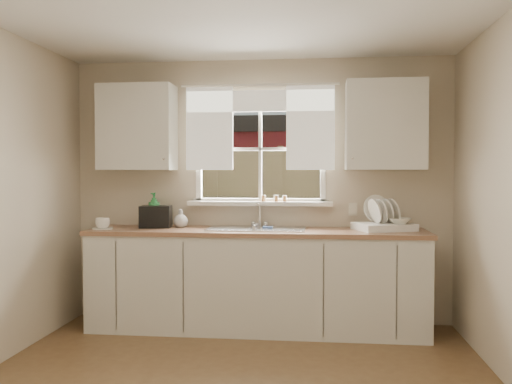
# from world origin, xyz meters

# --- Properties ---
(room_walls) EXTENTS (3.62, 4.02, 2.50)m
(room_walls) POSITION_xyz_m (0.00, -0.07, 1.24)
(room_walls) COLOR beige
(room_walls) RESTS_ON ground
(window) EXTENTS (1.38, 0.16, 1.06)m
(window) POSITION_xyz_m (0.00, 2.00, 1.49)
(window) COLOR white
(window) RESTS_ON room_walls
(curtains) EXTENTS (1.50, 0.03, 0.81)m
(curtains) POSITION_xyz_m (0.00, 1.95, 1.93)
(curtains) COLOR white
(curtains) RESTS_ON room_walls
(base_cabinets) EXTENTS (3.00, 0.62, 0.87)m
(base_cabinets) POSITION_xyz_m (0.00, 1.68, 0.43)
(base_cabinets) COLOR silver
(base_cabinets) RESTS_ON ground
(countertop) EXTENTS (3.04, 0.65, 0.04)m
(countertop) POSITION_xyz_m (0.00, 1.68, 0.89)
(countertop) COLOR #8C6146
(countertop) RESTS_ON base_cabinets
(upper_cabinet_left) EXTENTS (0.70, 0.33, 0.80)m
(upper_cabinet_left) POSITION_xyz_m (-1.15, 1.82, 1.85)
(upper_cabinet_left) COLOR silver
(upper_cabinet_left) RESTS_ON room_walls
(upper_cabinet_right) EXTENTS (0.70, 0.33, 0.80)m
(upper_cabinet_right) POSITION_xyz_m (1.15, 1.82, 1.85)
(upper_cabinet_right) COLOR silver
(upper_cabinet_right) RESTS_ON room_walls
(wall_outlet) EXTENTS (0.08, 0.01, 0.12)m
(wall_outlet) POSITION_xyz_m (0.88, 1.99, 1.08)
(wall_outlet) COLOR beige
(wall_outlet) RESTS_ON room_walls
(sill_jars) EXTENTS (0.24, 0.04, 0.06)m
(sill_jars) POSITION_xyz_m (0.15, 1.94, 1.18)
(sill_jars) COLOR brown
(sill_jars) RESTS_ON window
(backyard) EXTENTS (20.00, 10.00, 6.13)m
(backyard) POSITION_xyz_m (0.58, 8.42, 3.46)
(backyard) COLOR #335421
(backyard) RESTS_ON ground
(sink) EXTENTS (0.88, 0.52, 0.40)m
(sink) POSITION_xyz_m (0.00, 1.71, 0.84)
(sink) COLOR #B7B7BC
(sink) RESTS_ON countertop
(dish_rack) EXTENTS (0.58, 0.51, 0.31)m
(dish_rack) POSITION_xyz_m (1.13, 1.75, 0.98)
(dish_rack) COLOR white
(dish_rack) RESTS_ON countertop
(bowl) EXTENTS (0.24, 0.24, 0.05)m
(bowl) POSITION_xyz_m (1.27, 1.69, 1.00)
(bowl) COLOR white
(bowl) RESTS_ON dish_rack
(soap_bottle_a) EXTENTS (0.15, 0.15, 0.32)m
(soap_bottle_a) POSITION_xyz_m (-1.00, 1.86, 1.07)
(soap_bottle_a) COLOR #2F9146
(soap_bottle_a) RESTS_ON countertop
(soap_bottle_b) EXTENTS (0.11, 0.11, 0.20)m
(soap_bottle_b) POSITION_xyz_m (-0.98, 1.83, 1.01)
(soap_bottle_b) COLOR #2F5BB3
(soap_bottle_b) RESTS_ON countertop
(soap_bottle_c) EXTENTS (0.15, 0.15, 0.17)m
(soap_bottle_c) POSITION_xyz_m (-0.73, 1.79, 0.99)
(soap_bottle_c) COLOR beige
(soap_bottle_c) RESTS_ON countertop
(saucer) EXTENTS (0.19, 0.19, 0.01)m
(saucer) POSITION_xyz_m (-1.40, 1.57, 0.92)
(saucer) COLOR white
(saucer) RESTS_ON countertop
(cup) EXTENTS (0.15, 0.15, 0.10)m
(cup) POSITION_xyz_m (-1.40, 1.57, 0.96)
(cup) COLOR white
(cup) RESTS_ON countertop
(black_appliance) EXTENTS (0.31, 0.28, 0.20)m
(black_appliance) POSITION_xyz_m (-0.96, 1.77, 1.01)
(black_appliance) COLOR black
(black_appliance) RESTS_ON countertop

